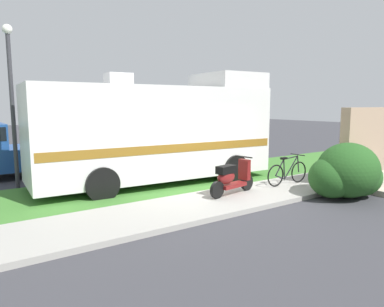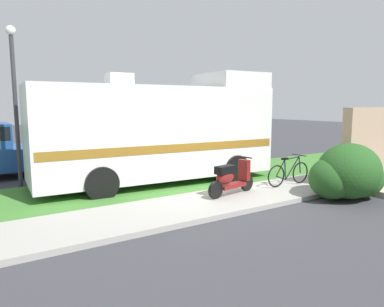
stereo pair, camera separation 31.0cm
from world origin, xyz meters
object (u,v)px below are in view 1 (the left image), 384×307
Objects in this scene: scooter at (231,178)px; bicycle at (287,172)px; motorhome_rv at (157,131)px; street_lamp_post at (11,92)px; bottle_green at (366,173)px.

bicycle is (2.16, -0.04, -0.09)m from scooter.
motorhome_rv is at bearing 104.32° from scooter.
street_lamp_post reaches higher than motorhome_rv.
scooter is at bearing 178.85° from bicycle.
scooter is at bearing -45.90° from street_lamp_post.
bicycle is at bearing -1.15° from scooter.
motorhome_rv reaches higher than bicycle.
motorhome_rv is 4.13m from bicycle.
motorhome_rv is 4.53× the size of bicycle.
street_lamp_post is (-3.75, 1.88, 1.16)m from motorhome_rv.
scooter is at bearing 171.33° from bottle_green.
bottle_green is (2.99, -0.74, -0.24)m from bicycle.
bottle_green is at bearing -13.94° from bicycle.
scooter is 2.16m from bicycle.
motorhome_rv is at bearing -26.61° from street_lamp_post.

